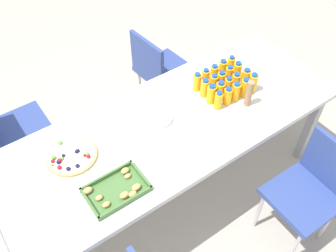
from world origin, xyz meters
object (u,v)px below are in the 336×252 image
Objects in this scene: juice_bottle_5 at (237,71)px; snack_tray at (117,190)px; juice_bottle_6 at (229,75)px; juice_bottle_10 at (246,78)px; juice_bottle_16 at (245,88)px; juice_bottle_4 at (197,82)px; juice_bottle_19 at (218,101)px; juice_bottle_14 at (211,94)px; juice_bottle_9 at (205,88)px; juice_bottle_3 at (205,78)px; cardboard_tube at (249,94)px; juice_bottle_7 at (221,80)px; plate_stack at (158,118)px; juice_bottle_15 at (253,83)px; juice_bottle_12 at (228,86)px; juice_bottle_8 at (214,84)px; juice_bottle_17 at (236,92)px; juice_bottle_0 at (231,65)px; chair_near_left at (159,68)px; chair_near_right at (9,128)px; chair_far_left at (312,188)px; fruit_pizza at (71,155)px; juice_bottle_18 at (228,96)px; juice_bottle_11 at (236,82)px; juice_bottle_1 at (222,69)px; juice_bottle_13 at (220,90)px; juice_bottle_2 at (214,74)px; party_table at (152,140)px.

snack_tray is (1.16, 0.32, -0.05)m from juice_bottle_5.
juice_bottle_6 is 0.12m from juice_bottle_10.
juice_bottle_4 is at bearing -45.47° from juice_bottle_16.
juice_bottle_19 reaches higher than snack_tray.
juice_bottle_10 is at bearing 179.08° from juice_bottle_14.
juice_bottle_4 is at bearing -85.45° from juice_bottle_9.
juice_bottle_3 is 0.33m from cardboard_tube.
juice_bottle_7 reaches higher than plate_stack.
juice_bottle_12 is at bearing -26.14° from juice_bottle_15.
cardboard_tube is (-0.17, 0.23, 0.03)m from juice_bottle_9.
juice_bottle_3 is 0.08m from juice_bottle_8.
juice_bottle_8 is 0.16m from juice_bottle_19.
juice_bottle_7 is at bearing -89.12° from juice_bottle_17.
juice_bottle_0 is at bearing -124.75° from juice_bottle_17.
juice_bottle_12 reaches higher than chair_near_left.
juice_bottle_3 is at bearing -170.68° from plate_stack.
juice_bottle_15 is 0.08m from juice_bottle_16.
juice_bottle_19 is at bearing 53.19° from chair_near_right.
juice_bottle_0 is (-0.10, -0.93, 0.31)m from chair_far_left.
fruit_pizza is at bearing -8.66° from juice_bottle_15.
juice_bottle_9 is at bearing -63.41° from juice_bottle_18.
juice_bottle_11 is 0.97× the size of juice_bottle_19.
juice_bottle_8 is at bearing -24.29° from juice_bottle_11.
juice_bottle_1 is 1.02× the size of juice_bottle_3.
cardboard_tube is (-0.18, 0.09, 0.03)m from juice_bottle_19.
juice_bottle_13 is at bearing 89.00° from juice_bottle_8.
juice_bottle_14 reaches higher than juice_bottle_16.
juice_bottle_4 is at bearing 0.62° from juice_bottle_2.
juice_bottle_19 is at bearing 92.06° from juice_bottle_14.
juice_bottle_11 is (-0.15, 0.14, -0.01)m from juice_bottle_3.
juice_bottle_3 is 1.05× the size of juice_bottle_19.
juice_bottle_8 is at bearing -118.63° from juice_bottle_19.
chair_near_left is 6.21× the size of juice_bottle_13.
juice_bottle_1 reaches higher than juice_bottle_3.
juice_bottle_14 reaches higher than chair_near_right.
juice_bottle_4 is at bearing -27.82° from juice_bottle_7.
chair_near_right is 1.45m from juice_bottle_14.
party_table is at bearing 14.57° from juice_bottle_2.
chair_near_left is 6.12× the size of juice_bottle_7.
juice_bottle_12 is (-1.31, 0.81, 0.31)m from chair_near_right.
juice_bottle_1 and juice_bottle_8 have the same top height.
juice_bottle_10 is at bearing -92.38° from juice_bottle_15.
juice_bottle_4 is 0.39m from plate_stack.
juice_bottle_0 is at bearing -153.23° from juice_bottle_7.
chair_near_right reaches higher than party_table.
juice_bottle_8 is 1.06× the size of juice_bottle_19.
chair_near_left is 0.75m from juice_bottle_6.
juice_bottle_18 is (0.07, 0.22, -0.00)m from juice_bottle_2.
juice_bottle_18 reaches higher than chair_near_right.
juice_bottle_12 is 0.53m from plate_stack.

